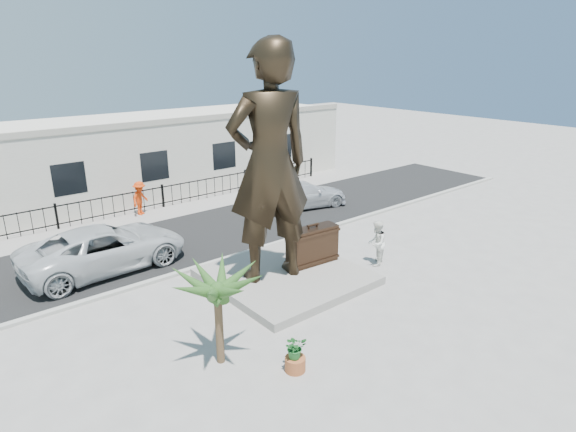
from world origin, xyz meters
The scene contains 16 objects.
ground centered at (0.00, 0.00, 0.00)m, with size 100.00×100.00×0.00m, color #9E9991.
street centered at (0.00, 8.00, 0.01)m, with size 40.00×7.00×0.01m, color black.
curb centered at (0.00, 4.50, 0.06)m, with size 40.00×0.25×0.12m, color #A5A399.
far_sidewalk centered at (0.00, 12.00, 0.01)m, with size 40.00×2.50×0.02m, color #9E9991.
plinth centered at (-0.50, 1.50, 0.15)m, with size 5.20×5.20×0.30m, color gray.
fence centered at (0.00, 12.80, 0.60)m, with size 22.00×0.10×1.20m, color black.
building centered at (0.00, 17.00, 2.20)m, with size 28.00×7.00×4.40m, color silver.
statue centered at (-1.09, 1.69, 4.46)m, with size 3.03×1.99×8.32m, color black.
suitcase centered at (0.84, 1.54, 1.03)m, with size 2.08×0.66×1.47m, color #301F14.
tourist centered at (3.16, 0.30, 0.92)m, with size 0.90×0.70×1.84m, color white.
car_white centered at (-5.31, 6.79, 0.88)m, with size 2.89×6.27×1.74m, color silver.
car_silver centered at (6.02, 7.91, 0.72)m, with size 1.98×4.88×1.42m, color silver.
worker centered at (-1.48, 12.34, 0.91)m, with size 1.15×0.66×1.78m, color red.
palm_tree centered at (-5.09, -1.24, 0.00)m, with size 1.80×1.80×3.20m, color #284D1C, non-canonical shape.
planter centered at (-3.77, -2.85, 0.20)m, with size 0.56×0.56×0.40m, color #A0522A.
shrub centered at (-3.77, -2.85, 0.73)m, with size 0.59×0.51×0.66m, color #216729.
Camera 1 is at (-10.86, -11.13, 8.06)m, focal length 30.00 mm.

